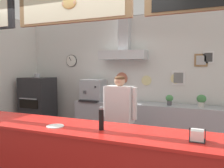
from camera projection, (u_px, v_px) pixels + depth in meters
name	position (u px, v px, depth m)	size (l,w,h in m)	color
back_wall_assembly	(132.00, 75.00, 5.15)	(5.79, 2.83, 2.89)	gray
service_counter	(65.00, 167.00, 2.70)	(4.46, 0.67, 1.03)	red
back_prep_counter	(152.00, 126.00, 4.81)	(3.50, 0.54, 0.93)	#A3A5AD
pizza_oven	(38.00, 107.00, 5.60)	(0.72, 0.66, 1.56)	#232326
shop_worker	(120.00, 121.00, 3.67)	(0.60, 0.26, 1.57)	#232328
espresso_machine	(93.00, 90.00, 5.26)	(0.52, 0.49, 0.49)	#A3A5AD
potted_basil	(169.00, 99.00, 4.60)	(0.15, 0.15, 0.21)	#4C4C51
potted_thyme	(201.00, 100.00, 4.40)	(0.18, 0.18, 0.24)	beige
napkin_holder	(197.00, 136.00, 2.07)	(0.14, 0.13, 0.12)	#262628
pepper_grinder	(101.00, 118.00, 2.43)	(0.05, 0.05, 0.26)	black
condiment_plate	(55.00, 126.00, 2.57)	(0.20, 0.20, 0.01)	white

